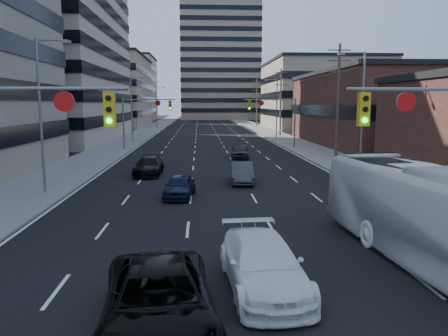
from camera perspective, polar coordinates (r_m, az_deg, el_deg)
name	(u,v)px	position (r m, az deg, el deg)	size (l,w,h in m)	color
road_surface	(203,121)	(136.21, -2.75, 6.15)	(18.00, 300.00, 0.02)	black
sidewalk_left	(166,121)	(136.58, -7.60, 6.12)	(5.00, 300.00, 0.15)	slate
sidewalk_right	(240,121)	(136.80, 2.10, 6.19)	(5.00, 300.00, 0.15)	slate
office_left_mid	(19,43)	(71.46, -25.20, 14.59)	(26.00, 34.00, 28.00)	#ADA089
office_left_far	(103,92)	(108.54, -15.57, 9.50)	(20.00, 30.00, 16.00)	gray
storefront_right_mid	(393,110)	(61.54, 21.15, 7.07)	(20.00, 30.00, 9.00)	#472119
office_right_far	(321,96)	(97.72, 12.49, 9.18)	(22.00, 28.00, 14.00)	gray
apartment_tower	(219,35)	(158.05, -0.62, 17.01)	(26.00, 26.00, 58.00)	gray
bg_block_left	(117,89)	(148.60, -13.84, 9.96)	(24.00, 24.00, 20.00)	#ADA089
bg_block_right	(305,102)	(140.11, 10.59, 8.53)	(22.00, 22.00, 12.00)	gray
signal_near_left	(3,136)	(15.42, -26.91, 3.76)	(6.59, 0.33, 6.00)	slate
signal_far_left	(143,113)	(51.51, -10.49, 7.11)	(6.09, 0.33, 6.00)	slate
signal_far_right	(275,113)	(51.89, 6.73, 7.20)	(6.09, 0.33, 6.00)	slate
utility_pole_block	(338,99)	(44.21, 14.66, 8.71)	(2.20, 0.28, 11.00)	#4C3D2D
utility_pole_midblock	(281,101)	(73.35, 7.41, 8.68)	(2.20, 0.28, 11.00)	#4C3D2D
utility_pole_distant	(257,102)	(102.99, 4.30, 8.62)	(2.20, 0.28, 11.00)	#4C3D2D
streetlight_left_near	(43,109)	(27.63, -22.59, 7.19)	(2.03, 0.22, 9.00)	slate
streetlight_left_mid	(133,106)	(61.77, -11.82, 7.96)	(2.03, 0.22, 9.00)	slate
streetlight_left_far	(157,105)	(96.53, -8.74, 8.14)	(2.03, 0.22, 9.00)	slate
streetlight_right_near	(360,108)	(33.20, 17.37, 7.54)	(2.03, 0.22, 9.00)	slate
streetlight_right_far	(276,106)	(67.12, 6.77, 8.10)	(2.03, 0.22, 9.00)	slate
black_pickup	(159,301)	(10.71, -8.53, -16.85)	(2.57, 5.58, 1.55)	black
white_van	(263,264)	(12.95, 5.10, -12.35)	(2.10, 5.16, 1.50)	white
transit_bus	(442,219)	(15.74, 26.56, -5.93)	(2.81, 12.03, 3.35)	white
sedan_blue	(180,186)	(25.13, -5.81, -2.38)	(1.53, 3.80, 1.30)	black
sedan_grey_center	(242,173)	(29.55, 2.37, -0.64)	(1.46, 4.18, 1.38)	#37383A
sedan_black_far	(149,166)	(33.24, -9.79, 0.25)	(1.92, 4.73, 1.37)	black
sedan_grey_right	(240,151)	(42.99, 2.09, 2.23)	(1.69, 4.20, 1.43)	#2C2D2F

